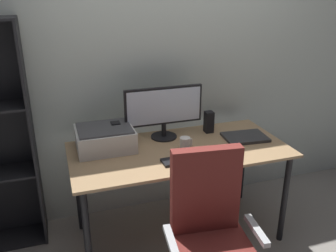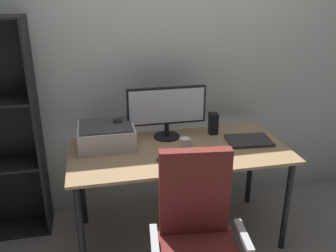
{
  "view_description": "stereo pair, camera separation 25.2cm",
  "coord_description": "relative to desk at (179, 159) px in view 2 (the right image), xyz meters",
  "views": [
    {
      "loc": [
        -0.82,
        -2.2,
        1.83
      ],
      "look_at": [
        -0.08,
        0.03,
        0.91
      ],
      "focal_mm": 38.5,
      "sensor_mm": 36.0,
      "label": 1
    },
    {
      "loc": [
        -0.57,
        -2.26,
        1.83
      ],
      "look_at": [
        -0.08,
        0.03,
        0.91
      ],
      "focal_mm": 38.5,
      "sensor_mm": 36.0,
      "label": 2
    }
  ],
  "objects": [
    {
      "name": "keyboard",
      "position": [
        -0.04,
        -0.19,
        0.09
      ],
      "size": [
        0.29,
        0.12,
        0.02
      ],
      "primitive_type": "cube",
      "rotation": [
        0.0,
        0.0,
        0.03
      ],
      "color": "black",
      "rests_on": "desk"
    },
    {
      "name": "printer",
      "position": [
        -0.5,
        0.17,
        0.16
      ],
      "size": [
        0.4,
        0.34,
        0.16
      ],
      "color": "silver",
      "rests_on": "desk"
    },
    {
      "name": "speaker_left",
      "position": [
        -0.41,
        0.22,
        0.17
      ],
      "size": [
        0.06,
        0.07,
        0.17
      ],
      "primitive_type": "cube",
      "color": "black",
      "rests_on": "desk"
    },
    {
      "name": "back_wall",
      "position": [
        0.0,
        0.54,
        0.64
      ],
      "size": [
        6.4,
        0.1,
        2.6
      ],
      "primitive_type": "cube",
      "color": "beige",
      "rests_on": "ground"
    },
    {
      "name": "coffee_mug",
      "position": [
        0.03,
        -0.03,
        0.13
      ],
      "size": [
        0.09,
        0.08,
        0.09
      ],
      "color": "white",
      "rests_on": "desk"
    },
    {
      "name": "laptop",
      "position": [
        0.54,
        0.01,
        0.09
      ],
      "size": [
        0.34,
        0.26,
        0.02
      ],
      "primitive_type": "cube",
      "rotation": [
        0.0,
        0.0,
        -0.08
      ],
      "color": "#2D2D30",
      "rests_on": "desk"
    },
    {
      "name": "speaker_right",
      "position": [
        0.33,
        0.22,
        0.17
      ],
      "size": [
        0.06,
        0.07,
        0.17
      ],
      "primitive_type": "cube",
      "color": "black",
      "rests_on": "desk"
    },
    {
      "name": "monitor",
      "position": [
        -0.04,
        0.23,
        0.31
      ],
      "size": [
        0.6,
        0.2,
        0.4
      ],
      "color": "black",
      "rests_on": "desk"
    },
    {
      "name": "desk",
      "position": [
        0.0,
        0.0,
        0.0
      ],
      "size": [
        1.55,
        0.74,
        0.74
      ],
      "color": "tan",
      "rests_on": "ground"
    },
    {
      "name": "mouse",
      "position": [
        0.15,
        -0.17,
        0.1
      ],
      "size": [
        0.06,
        0.1,
        0.03
      ],
      "primitive_type": "cube",
      "rotation": [
        0.0,
        0.0,
        0.09
      ],
      "color": "black",
      "rests_on": "desk"
    },
    {
      "name": "ground_plane",
      "position": [
        0.0,
        0.0,
        -0.66
      ],
      "size": [
        12.0,
        12.0,
        0.0
      ],
      "primitive_type": "plane",
      "color": "gray"
    },
    {
      "name": "office_chair",
      "position": [
        -0.07,
        -0.72,
        -0.2
      ],
      "size": [
        0.55,
        0.54,
        1.01
      ],
      "rotation": [
        0.0,
        0.0,
        -0.12
      ],
      "color": "#B7BABC",
      "rests_on": "ground"
    }
  ]
}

